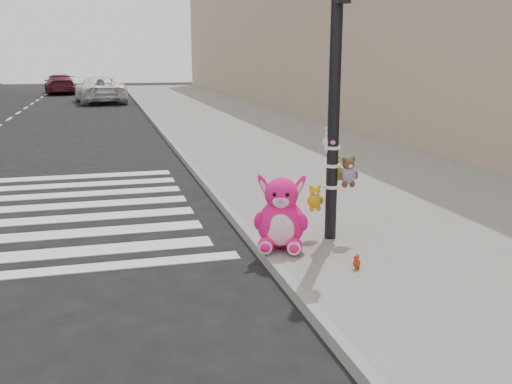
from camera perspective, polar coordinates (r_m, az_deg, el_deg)
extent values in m
plane|color=black|center=(6.05, -9.69, -12.80)|extent=(120.00, 120.00, 0.00)
cube|color=slate|center=(16.55, 4.39, 4.27)|extent=(7.00, 80.00, 0.14)
cube|color=gray|center=(15.76, -7.56, 3.74)|extent=(0.12, 80.00, 0.15)
cube|color=tan|center=(27.78, 8.71, 17.96)|extent=(5.00, 60.00, 10.00)
cylinder|color=black|center=(7.85, 7.84, 9.49)|extent=(0.16, 0.16, 4.00)
cylinder|color=white|center=(8.03, 7.56, 0.55)|extent=(0.22, 0.22, 0.04)
cylinder|color=white|center=(7.97, 7.63, 2.66)|extent=(0.22, 0.22, 0.04)
cylinder|color=white|center=(7.92, 7.68, 4.44)|extent=(0.22, 0.22, 0.04)
ellipsoid|color=#F6147E|center=(7.48, 1.00, -5.51)|extent=(0.32, 0.40, 0.19)
ellipsoid|color=#F6147E|center=(7.46, 3.84, -5.58)|extent=(0.32, 0.40, 0.19)
ellipsoid|color=#F6147E|center=(7.67, 2.53, -3.20)|extent=(0.81, 0.75, 0.66)
ellipsoid|color=#F9BFD1|center=(7.46, 2.46, -3.84)|extent=(0.39, 0.24, 0.43)
sphere|color=#F6147E|center=(7.57, 2.56, -0.22)|extent=(0.58, 0.58, 0.45)
ellipsoid|color=#F6147E|center=(7.58, 1.02, 0.30)|extent=(0.32, 0.19, 0.45)
ellipsoid|color=#F6147E|center=(7.57, 4.12, 0.24)|extent=(0.32, 0.19, 0.45)
imported|color=white|center=(36.17, -15.36, 9.83)|extent=(3.26, 5.93, 1.57)
imported|color=maroon|center=(46.25, -19.04, 10.16)|extent=(2.70, 5.26, 1.46)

